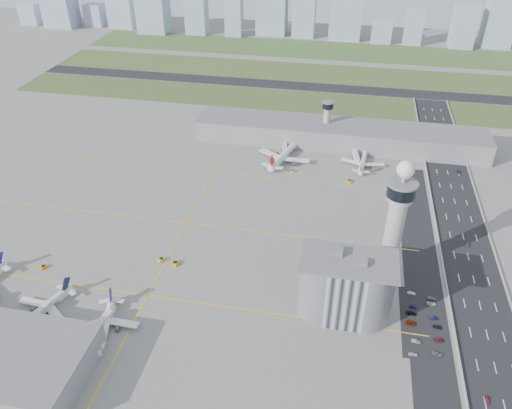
% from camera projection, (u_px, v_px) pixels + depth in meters
% --- Properties ---
extents(ground, '(1000.00, 1000.00, 0.00)m').
position_uv_depth(ground, '(243.00, 266.00, 256.53)').
color(ground, gray).
extents(grass_strip_0, '(480.00, 50.00, 0.08)m').
position_uv_depth(grass_strip_0, '(275.00, 99.00, 443.02)').
color(grass_strip_0, '#455729').
rests_on(grass_strip_0, ground).
extents(grass_strip_1, '(480.00, 60.00, 0.08)m').
position_uv_depth(grass_strip_1, '(287.00, 72.00, 504.13)').
color(grass_strip_1, '#435629').
rests_on(grass_strip_1, ground).
extents(grass_strip_2, '(480.00, 70.00, 0.08)m').
position_uv_depth(grass_strip_2, '(297.00, 49.00, 569.30)').
color(grass_strip_2, '#496A32').
rests_on(grass_strip_2, ground).
extents(runway, '(480.00, 22.00, 0.10)m').
position_uv_depth(runway, '(282.00, 85.00, 473.16)').
color(runway, black).
rests_on(runway, ground).
extents(highway, '(28.00, 500.00, 0.10)m').
position_uv_depth(highway, '(478.00, 296.00, 238.03)').
color(highway, black).
rests_on(highway, ground).
extents(barrier_left, '(0.60, 500.00, 1.20)m').
position_uv_depth(barrier_left, '(448.00, 292.00, 239.97)').
color(barrier_left, '#9E9E99').
rests_on(barrier_left, ground).
extents(barrier_right, '(0.60, 500.00, 1.20)m').
position_uv_depth(barrier_right, '(509.00, 300.00, 235.47)').
color(barrier_right, '#9E9E99').
rests_on(barrier_right, ground).
extents(landside_road, '(18.00, 260.00, 0.08)m').
position_uv_depth(landside_road, '(425.00, 304.00, 233.90)').
color(landside_road, black).
rests_on(landside_road, ground).
extents(parking_lot, '(20.00, 44.00, 0.10)m').
position_uv_depth(parking_lot, '(423.00, 322.00, 224.44)').
color(parking_lot, black).
rests_on(parking_lot, ground).
extents(taxiway_line_h_0, '(260.00, 0.60, 0.01)m').
position_uv_depth(taxiway_line_h_0, '(148.00, 296.00, 238.51)').
color(taxiway_line_h_0, yellow).
rests_on(taxiway_line_h_0, ground).
extents(taxiway_line_h_1, '(260.00, 0.60, 0.01)m').
position_uv_depth(taxiway_line_h_1, '(186.00, 223.00, 287.39)').
color(taxiway_line_h_1, yellow).
rests_on(taxiway_line_h_1, ground).
extents(taxiway_line_h_2, '(260.00, 0.60, 0.01)m').
position_uv_depth(taxiway_line_h_2, '(214.00, 172.00, 336.27)').
color(taxiway_line_h_2, yellow).
rests_on(taxiway_line_h_2, ground).
extents(taxiway_line_v, '(0.60, 260.00, 0.01)m').
position_uv_depth(taxiway_line_v, '(186.00, 223.00, 287.39)').
color(taxiway_line_v, yellow).
rests_on(taxiway_line_v, ground).
extents(control_tower, '(14.00, 14.00, 64.50)m').
position_uv_depth(control_tower, '(396.00, 217.00, 231.95)').
color(control_tower, '#ADAAA5').
rests_on(control_tower, ground).
extents(secondary_tower, '(8.60, 8.60, 31.90)m').
position_uv_depth(secondary_tower, '(327.00, 118.00, 363.44)').
color(secondary_tower, '#ADAAA5').
rests_on(secondary_tower, ground).
extents(admin_building, '(42.00, 24.00, 33.50)m').
position_uv_depth(admin_building, '(346.00, 286.00, 221.73)').
color(admin_building, '#B2B2B7').
rests_on(admin_building, ground).
extents(terminal_pier, '(210.00, 32.00, 15.80)m').
position_uv_depth(terminal_pier, '(339.00, 134.00, 366.27)').
color(terminal_pier, gray).
rests_on(terminal_pier, ground).
extents(airplane_near_b, '(39.12, 42.22, 9.62)m').
position_uv_depth(airplane_near_b, '(41.00, 306.00, 226.22)').
color(airplane_near_b, white).
rests_on(airplane_near_b, ground).
extents(airplane_near_c, '(37.05, 40.73, 9.64)m').
position_uv_depth(airplane_near_c, '(105.00, 322.00, 218.21)').
color(airplane_near_c, white).
rests_on(airplane_near_c, ground).
extents(airplane_far_a, '(50.00, 54.61, 12.74)m').
position_uv_depth(airplane_far_a, '(284.00, 151.00, 347.62)').
color(airplane_far_a, white).
rests_on(airplane_far_a, ground).
extents(airplane_far_b, '(33.06, 37.76, 9.79)m').
position_uv_depth(airplane_far_b, '(363.00, 159.00, 341.80)').
color(airplane_far_b, white).
rests_on(airplane_far_b, ground).
extents(jet_bridge_near_1, '(5.39, 14.31, 5.70)m').
position_uv_depth(jet_bridge_near_1, '(28.00, 327.00, 218.57)').
color(jet_bridge_near_1, silver).
rests_on(jet_bridge_near_1, ground).
extents(jet_bridge_near_2, '(5.39, 14.31, 5.70)m').
position_uv_depth(jet_bridge_near_2, '(92.00, 337.00, 213.76)').
color(jet_bridge_near_2, silver).
rests_on(jet_bridge_near_2, ground).
extents(jet_bridge_far_0, '(5.39, 14.31, 5.70)m').
position_uv_depth(jet_bridge_far_0, '(284.00, 146.00, 362.16)').
color(jet_bridge_far_0, silver).
rests_on(jet_bridge_far_0, ground).
extents(jet_bridge_far_1, '(5.39, 14.31, 5.70)m').
position_uv_depth(jet_bridge_far_1, '(354.00, 152.00, 354.13)').
color(jet_bridge_far_1, silver).
rests_on(jet_bridge_far_1, ground).
extents(tug_0, '(3.49, 3.71, 1.78)m').
position_uv_depth(tug_0, '(43.00, 267.00, 254.56)').
color(tug_0, '#DE9500').
rests_on(tug_0, ground).
extents(tug_1, '(2.48, 3.12, 1.60)m').
position_uv_depth(tug_1, '(115.00, 302.00, 233.76)').
color(tug_1, gold).
rests_on(tug_1, ground).
extents(tug_2, '(3.76, 4.11, 1.97)m').
position_uv_depth(tug_2, '(161.00, 259.00, 259.23)').
color(tug_2, gold).
rests_on(tug_2, ground).
extents(tug_3, '(2.75, 3.82, 2.13)m').
position_uv_depth(tug_3, '(175.00, 263.00, 256.61)').
color(tug_3, '#DDB000').
rests_on(tug_3, ground).
extents(tug_4, '(2.94, 3.32, 1.61)m').
position_uv_depth(tug_4, '(293.00, 171.00, 335.97)').
color(tug_4, yellow).
rests_on(tug_4, ground).
extents(tug_5, '(2.60, 3.57, 1.97)m').
position_uv_depth(tug_5, '(349.00, 181.00, 324.73)').
color(tug_5, '#F69C08').
rests_on(tug_5, ground).
extents(car_lot_0, '(3.75, 1.78, 1.24)m').
position_uv_depth(car_lot_0, '(413.00, 354.00, 208.87)').
color(car_lot_0, silver).
rests_on(car_lot_0, ground).
extents(car_lot_1, '(3.97, 1.50, 1.29)m').
position_uv_depth(car_lot_1, '(416.00, 341.00, 214.59)').
color(car_lot_1, gray).
rests_on(car_lot_1, ground).
extents(car_lot_2, '(4.94, 2.86, 1.30)m').
position_uv_depth(car_lot_2, '(411.00, 323.00, 223.24)').
color(car_lot_2, maroon).
rests_on(car_lot_2, ground).
extents(car_lot_3, '(4.57, 1.98, 1.31)m').
position_uv_depth(car_lot_3, '(411.00, 313.00, 228.25)').
color(car_lot_3, black).
rests_on(car_lot_3, ground).
extents(car_lot_4, '(3.52, 1.61, 1.17)m').
position_uv_depth(car_lot_4, '(413.00, 307.00, 231.60)').
color(car_lot_4, navy).
rests_on(car_lot_4, ground).
extents(car_lot_5, '(3.76, 1.51, 1.22)m').
position_uv_depth(car_lot_5, '(411.00, 293.00, 238.98)').
color(car_lot_5, silver).
rests_on(car_lot_5, ground).
extents(car_lot_6, '(4.25, 2.39, 1.12)m').
position_uv_depth(car_lot_6, '(437.00, 354.00, 209.02)').
color(car_lot_6, slate).
rests_on(car_lot_6, ground).
extents(car_lot_7, '(4.29, 1.98, 1.21)m').
position_uv_depth(car_lot_7, '(439.00, 340.00, 215.30)').
color(car_lot_7, maroon).
rests_on(car_lot_7, ground).
extents(car_lot_8, '(3.96, 2.07, 1.29)m').
position_uv_depth(car_lot_8, '(437.00, 327.00, 221.35)').
color(car_lot_8, black).
rests_on(car_lot_8, ground).
extents(car_lot_9, '(3.69, 1.44, 1.20)m').
position_uv_depth(car_lot_9, '(433.00, 318.00, 225.83)').
color(car_lot_9, '#0E164B').
rests_on(car_lot_9, ground).
extents(car_lot_10, '(4.39, 2.24, 1.19)m').
position_uv_depth(car_lot_10, '(431.00, 304.00, 233.33)').
color(car_lot_10, silver).
rests_on(car_lot_10, ground).
extents(car_lot_11, '(4.69, 2.32, 1.31)m').
position_uv_depth(car_lot_11, '(432.00, 298.00, 236.06)').
color(car_lot_11, slate).
rests_on(car_lot_11, ground).
extents(car_hw_0, '(1.57, 3.56, 1.19)m').
position_uv_depth(car_hw_0, '(487.00, 400.00, 190.81)').
color(car_hw_0, maroon).
rests_on(car_hw_0, ground).
extents(car_hw_1, '(1.43, 3.54, 1.14)m').
position_uv_depth(car_hw_1, '(467.00, 245.00, 270.12)').
color(car_hw_1, '#23222C').
rests_on(car_hw_1, ground).
extents(car_hw_2, '(2.46, 4.61, 1.23)m').
position_uv_depth(car_hw_2, '(458.00, 172.00, 335.17)').
color(car_hw_2, navy).
rests_on(car_hw_2, ground).
extents(car_hw_4, '(1.69, 3.86, 1.29)m').
position_uv_depth(car_hw_4, '(429.00, 132.00, 386.31)').
color(car_hw_4, gray).
rests_on(car_hw_4, ground).
extents(skyline_bldg_0, '(24.05, 19.24, 26.50)m').
position_uv_depth(skyline_bldg_0, '(31.00, 14.00, 653.38)').
color(skyline_bldg_0, '#9EADC1').
rests_on(skyline_bldg_0, ground).
extents(skyline_bldg_1, '(37.63, 30.10, 65.60)m').
position_uv_depth(skyline_bldg_1, '(58.00, 0.00, 631.68)').
color(skyline_bldg_1, '#9EADC1').
rests_on(skyline_bldg_1, ground).
extents(skyline_bldg_2, '(22.81, 18.25, 26.79)m').
position_uv_depth(skyline_bldg_2, '(95.00, 15.00, 646.30)').
color(skyline_bldg_2, '#9EADC1').
rests_on(skyline_bldg_2, ground).
extents(skyline_bldg_3, '(32.30, 25.84, 36.93)m').
position_uv_depth(skyline_bldg_3, '(123.00, 12.00, 638.23)').
color(skyline_bldg_3, '#9EADC1').
rests_on(skyline_bldg_3, ground).
extents(skyline_bldg_4, '(35.81, 28.65, 60.36)m').
position_uv_depth(skyline_bldg_4, '(152.00, 7.00, 610.82)').
color(skyline_bldg_4, '#9EADC1').
rests_on(skyline_bldg_4, ground).
extents(skyline_bldg_5, '(25.49, 20.39, 66.89)m').
position_uv_depth(skyline_bldg_5, '(196.00, 5.00, 603.90)').
color(skyline_bldg_5, '#9EADC1').
rests_on(skyline_bldg_5, ground).
extents(skyline_bldg_6, '(20.04, 16.03, 45.20)m').
position_uv_depth(skyline_bldg_6, '(234.00, 17.00, 600.89)').
color(skyline_bldg_6, '#9EADC1').
rests_on(skyline_bldg_6, ground).
extents(skyline_bldg_7, '(35.76, 28.61, 61.22)m').
position_uv_depth(skyline_bldg_7, '(272.00, 8.00, 604.95)').
color(skyline_bldg_7, '#9EADC1').
rests_on(skyline_bldg_7, ground).
extents(skyline_bldg_8, '(26.33, 21.06, 83.39)m').
position_uv_depth(skyline_bldg_8, '(305.00, 0.00, 588.01)').
color(skyline_bldg_8, '#9EADC1').
rests_on(skyline_bldg_8, ground).
extents(skyline_bldg_9, '(36.96, 29.57, 62.11)m').
position_uv_depth(skyline_bldg_9, '(346.00, 12.00, 586.57)').
color(skyline_bldg_9, '#9EADC1').
rests_on(skyline_bldg_9, ground).
extents(skyline_bldg_10, '(23.01, 18.41, 27.75)m').
position_uv_depth(skyline_bldg_10, '(382.00, 30.00, 582.20)').
color(skyline_bldg_10, '#9EADC1').
rests_on(skyline_bldg_10, ground).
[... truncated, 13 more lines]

